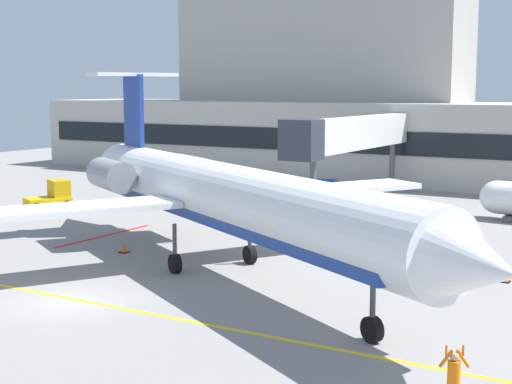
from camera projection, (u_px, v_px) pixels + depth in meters
ground at (71, 303)px, 30.71m from camera, size 120.00×120.00×0.11m
terminal_building at (342, 99)px, 74.27m from camera, size 68.92×12.68×21.04m
jet_bridge_west at (350, 135)px, 55.92m from camera, size 2.40×18.93×6.53m
regional_jet at (221, 196)px, 35.31m from camera, size 31.36×23.58×9.40m
baggage_tug at (324, 193)px, 56.36m from camera, size 3.35×3.38×1.88m
pushback_tractor at (52, 196)px, 53.96m from camera, size 3.18×3.52×2.07m
marshaller at (454, 380)px, 19.92m from camera, size 0.75×0.51×1.93m
safety_cone_alpha at (124, 248)px, 39.93m from camera, size 0.47×0.47×0.55m
safety_cone_bravo at (505, 277)px, 33.86m from camera, size 0.47×0.47×0.55m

